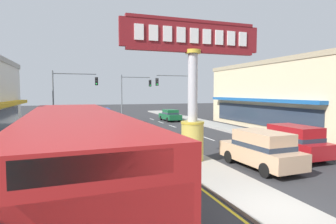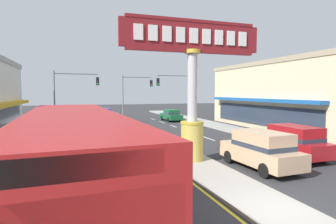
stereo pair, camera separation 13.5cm
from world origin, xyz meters
name	(u,v)px [view 1 (the left image)]	position (x,y,z in m)	size (l,w,h in m)	color
ground_plane	(277,213)	(0.00, 0.00, 0.00)	(160.00, 160.00, 0.00)	#303033
median_strip	(143,133)	(0.00, 18.00, 0.07)	(2.34, 52.00, 0.14)	#A39E93
sidewalk_left	(32,142)	(-9.15, 16.00, 0.09)	(2.76, 60.00, 0.18)	#9E9B93
sidewalk_right	(240,131)	(9.15, 16.00, 0.09)	(2.76, 60.00, 0.18)	#9E9B93
lane_markings	(147,136)	(0.00, 16.65, 0.00)	(9.08, 52.00, 0.01)	silver
district_sign	(193,85)	(0.00, 6.75, 4.22)	(7.88, 1.27, 7.57)	gold
storefront_right	(288,95)	(15.64, 16.99, 3.53)	(8.39, 19.89, 7.06)	beige
traffic_light_left_side	(70,89)	(-6.41, 25.73, 4.25)	(4.86, 0.46, 6.20)	slate
traffic_light_right_side	(179,89)	(6.41, 25.51, 4.25)	(4.86, 0.46, 6.20)	slate
traffic_light_median_far	(133,90)	(1.64, 30.74, 4.19)	(4.20, 0.46, 6.20)	slate
bus_near_right_lane	(75,160)	(-6.12, 1.53, 1.87)	(2.97, 11.29, 3.26)	#B21E1E
suv_far_right_lane	(102,116)	(-2.82, 27.42, 0.98)	(1.99, 4.61, 1.90)	navy
sedan_near_left_lane	(170,115)	(6.12, 27.92, 0.79)	(1.92, 4.34, 1.53)	#14562D
suv_mid_left_lane	(261,149)	(2.83, 4.57, 0.98)	(2.14, 4.69, 1.90)	tan
suv_far_left_oncoming	(293,141)	(6.12, 5.93, 0.98)	(2.00, 4.62, 1.90)	maroon
sedan_kerb_right	(74,140)	(-6.12, 11.56, 0.79)	(2.02, 4.39, 1.53)	#4C5156
pedestrian_near_kerb	(15,152)	(-8.68, 6.86, 1.18)	(0.45, 0.43, 1.76)	#B7B2AD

